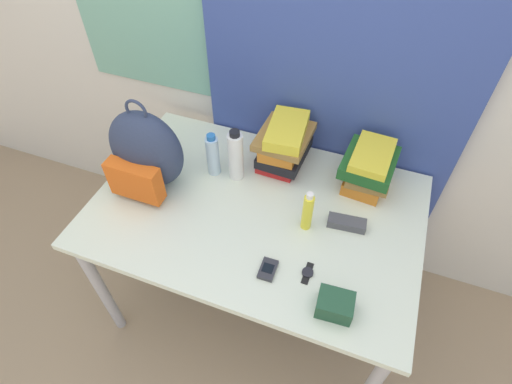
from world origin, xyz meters
TOP-DOWN VIEW (x-y plane):
  - ground_plane at (0.00, 0.00)m, footprint 12.00×12.00m
  - wall_back at (-0.01, 0.98)m, footprint 6.00×0.06m
  - curtain_blue at (0.17, 0.93)m, footprint 1.14×0.04m
  - desk at (0.00, 0.45)m, footprint 1.35×0.90m
  - backpack at (-0.48, 0.43)m, footprint 0.32×0.24m
  - book_stack_left at (0.02, 0.75)m, footprint 0.23×0.27m
  - book_stack_center at (0.40, 0.75)m, footprint 0.23×0.26m
  - water_bottle at (-0.25, 0.59)m, footprint 0.06×0.06m
  - sports_bottle at (-0.15, 0.60)m, footprint 0.07×0.07m
  - sunscreen_bottle at (0.22, 0.43)m, footprint 0.04×0.04m
  - cell_phone at (0.14, 0.19)m, footprint 0.06×0.09m
  - sunglasses_case at (0.37, 0.49)m, footprint 0.15×0.07m
  - camera_pouch at (0.40, 0.12)m, footprint 0.13×0.10m
  - wristwatch at (0.28, 0.23)m, footprint 0.04×0.09m

SIDE VIEW (x-z plane):
  - ground_plane at x=0.00m, z-range 0.00..0.00m
  - desk at x=0.00m, z-range 0.31..1.08m
  - wristwatch at x=0.28m, z-range 0.77..0.79m
  - cell_phone at x=0.14m, z-range 0.78..0.79m
  - sunglasses_case at x=0.37m, z-range 0.78..0.81m
  - camera_pouch at x=0.40m, z-range 0.78..0.85m
  - sunscreen_bottle at x=0.22m, z-range 0.77..0.96m
  - book_stack_center at x=0.40m, z-range 0.78..0.97m
  - water_bottle at x=-0.25m, z-range 0.77..0.98m
  - book_stack_left at x=0.02m, z-range 0.78..1.00m
  - sports_bottle at x=-0.15m, z-range 0.77..1.02m
  - backpack at x=-0.48m, z-range 0.74..1.16m
  - curtain_blue at x=0.17m, z-range 0.00..2.50m
  - wall_back at x=-0.01m, z-range 0.00..2.50m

